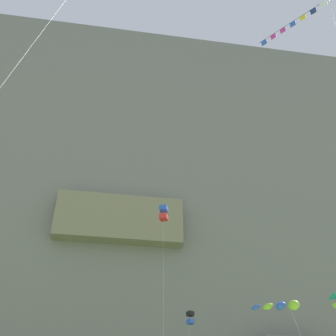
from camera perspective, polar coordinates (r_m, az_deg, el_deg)
name	(u,v)px	position (r m, az deg, el deg)	size (l,w,h in m)	color
cliff_face	(118,224)	(72.56, -6.92, -7.76)	(180.00, 30.11, 75.34)	slate
kite_windsock_far_right	(282,306)	(30.25, 15.47, -17.92)	(2.81, 6.82, 11.85)	#8CCC33
kite_box_mid_right	(190,319)	(42.53, 3.09, -20.08)	(3.23, 2.33, 15.24)	black
kite_banner_high_center	(297,32)	(35.77, 17.38, 17.56)	(4.06, 4.74, 31.76)	black
kite_delta_low_center	(331,309)	(38.77, 21.62, -17.67)	(2.90, 6.25, 13.91)	teal
kite_box_upper_right	(164,214)	(44.79, -0.60, -6.32)	(1.09, 2.69, 25.94)	blue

